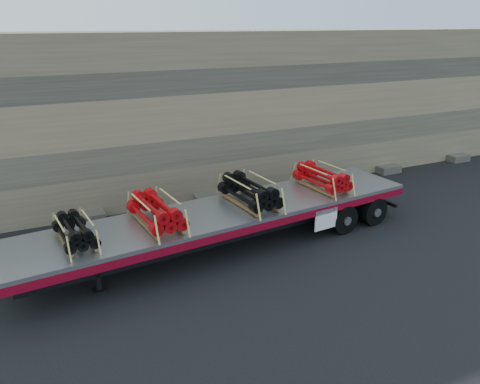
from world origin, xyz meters
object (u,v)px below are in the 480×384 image
(bundle_front, at_px, (75,232))
(bundle_rear, at_px, (322,178))
(bundle_midrear, at_px, (250,192))
(bundle_midfront, at_px, (156,212))
(trailer, at_px, (227,228))

(bundle_front, bearing_deg, bundle_rear, 0.00)
(bundle_midrear, relative_size, bundle_rear, 1.09)
(bundle_midfront, distance_m, bundle_midrear, 3.41)
(trailer, bearing_deg, bundle_midrear, -0.00)
(bundle_front, relative_size, bundle_rear, 0.86)
(trailer, bearing_deg, bundle_rear, 0.00)
(bundle_midfront, relative_size, bundle_rear, 1.05)
(trailer, distance_m, bundle_rear, 4.30)
(bundle_midrear, bearing_deg, bundle_rear, 0.00)
(bundle_midrear, xyz_separation_m, bundle_rear, (3.22, 0.33, -0.04))
(bundle_midrear, height_order, bundle_rear, bundle_midrear)
(trailer, xyz_separation_m, bundle_midfront, (-2.47, -0.25, 1.12))
(bundle_front, relative_size, bundle_midfront, 0.82)
(trailer, bearing_deg, bundle_front, 180.00)
(bundle_front, distance_m, bundle_rear, 9.09)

